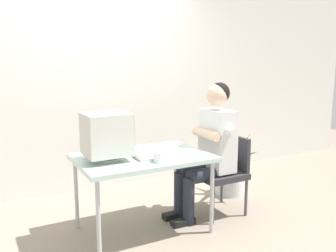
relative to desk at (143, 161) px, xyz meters
name	(u,v)px	position (x,y,z in m)	size (l,w,h in m)	color
ground_plane	(144,230)	(0.00, 0.00, -0.67)	(12.00, 12.00, 0.00)	gray
wall_back	(117,66)	(0.30, 1.40, 0.83)	(8.00, 0.10, 3.00)	silver
desk	(143,161)	(0.00, 0.00, 0.00)	(1.19, 0.79, 0.72)	#B7B7BC
crt_monitor	(107,134)	(-0.33, 0.01, 0.28)	(0.39, 0.35, 0.41)	silver
keyboard	(139,154)	(-0.03, 0.01, 0.07)	(0.16, 0.43, 0.03)	silver
office_chair	(223,169)	(0.92, 0.01, -0.21)	(0.47, 0.47, 0.80)	#4C4C51
person_seated	(210,144)	(0.75, 0.01, 0.07)	(0.68, 0.58, 1.36)	silver
potted_plant	(230,172)	(1.31, 0.39, -0.40)	(0.75, 0.75, 0.77)	silver
desk_mug	(159,157)	(0.03, -0.27, 0.09)	(0.09, 0.10, 0.09)	white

